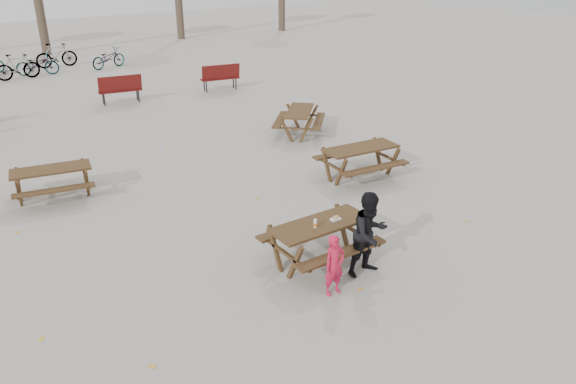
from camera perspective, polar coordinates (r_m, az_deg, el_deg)
ground at (r=10.16m, az=3.22°, el=-7.05°), size 80.00×80.00×0.00m
main_picnic_table at (r=9.87m, az=3.30°, el=-4.13°), size 1.80×1.45×0.78m
food_tray at (r=9.90m, az=4.86°, el=-2.77°), size 0.18×0.11×0.03m
bread_roll at (r=9.88m, az=4.87°, el=-2.55°), size 0.14×0.06×0.05m
soda_bottle at (r=9.59m, az=2.78°, el=-3.25°), size 0.07×0.07×0.17m
child at (r=9.06m, az=4.74°, el=-7.42°), size 0.38×0.25×1.05m
adult at (r=9.56m, az=8.31°, el=-4.23°), size 0.73×0.57×1.50m
picnic_table_east at (r=13.67m, az=7.34°, el=3.00°), size 1.96×1.64×0.79m
picnic_table_north at (r=13.48m, az=-22.76°, el=0.80°), size 1.89×1.63×0.72m
picnic_table_far at (r=16.80m, az=1.16°, el=7.09°), size 2.20×2.22×0.75m
park_bench_row at (r=20.23m, az=-20.82°, el=8.86°), size 11.28×2.27×1.03m
bicycle_row at (r=27.48m, az=-26.03°, el=11.58°), size 9.11×2.68×1.10m
fallen_leaves at (r=12.22m, az=-2.05°, el=-1.40°), size 11.00×11.00×0.01m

